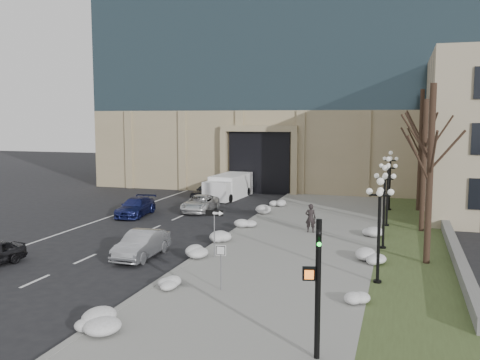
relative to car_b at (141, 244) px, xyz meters
The scene contains 32 objects.
ground 8.08m from the car_b, 61.85° to the right, with size 160.00×160.00×0.00m, color black.
sidewalk 10.07m from the car_b, 43.40° to the left, with size 9.00×40.00×0.12m, color gray.
curb 7.47m from the car_b, 67.93° to the left, with size 0.30×40.00×0.14m, color gray.
grass_strip 15.44m from the car_b, 26.57° to the left, with size 4.00×40.00×0.10m, color #3B4824.
stone_wall 18.14m from the car_b, 29.40° to the left, with size 0.50×30.00×0.70m, color slate.
office_tower 40.63m from the car_b, 87.19° to the left, with size 40.00×24.70×36.00m.
car_b is the anchor object (origin of this frame).
car_c 12.31m from the car_b, 119.33° to the left, with size 1.89×4.65×1.35m, color navy.
car_d 14.03m from the car_b, 98.55° to the left, with size 2.13×4.61×1.28m, color silver.
car_e 21.23m from the car_b, 101.52° to the left, with size 1.45×3.59×1.22m, color #2B2C30.
pedestrian 11.21m from the car_b, 47.56° to the left, with size 0.67×0.44×1.83m, color black.
box_truck 21.25m from the car_b, 95.73° to the left, with size 2.74×6.83×2.13m.
one_way_sign 4.28m from the car_b, 11.22° to the left, with size 0.97×0.27×2.61m.
keep_sign 7.21m from the car_b, 35.37° to the right, with size 0.44×0.06×2.05m.
traffic_signal 14.27m from the car_b, 41.33° to the right, with size 0.75×1.00×4.39m.
snow_clump_a 9.80m from the car_b, 70.78° to the right, with size 1.10×1.60×0.36m, color white.
snow_clump_b 5.84m from the car_b, 53.62° to the right, with size 1.10×1.60×0.36m, color white.
snow_clump_c 3.10m from the car_b, ahead, with size 1.10×1.60×0.36m, color white.
snow_clump_d 5.02m from the car_b, 49.94° to the left, with size 1.10×1.60×0.36m, color white.
snow_clump_e 9.18m from the car_b, 68.79° to the left, with size 1.10×1.60×0.36m, color white.
snow_clump_f 14.16m from the car_b, 76.83° to the left, with size 1.10×1.60×0.36m, color white.
snow_clump_g 17.64m from the car_b, 79.07° to the left, with size 1.10×1.60×0.36m, color white.
snow_clump_h 12.32m from the car_b, 18.81° to the right, with size 1.10×1.60×0.36m, color white.
snow_clump_i 11.91m from the car_b, 10.73° to the left, with size 1.10×1.60×0.36m, color white.
snow_clump_j 14.05m from the car_b, 37.22° to the left, with size 1.10×1.60×0.36m, color white.
lamppost_a 12.38m from the car_b, ahead, with size 1.18×1.18×4.76m.
lamppost_b 13.46m from the car_b, 24.06° to the left, with size 1.18×1.18×4.76m.
lamppost_c 17.13m from the car_b, 44.53° to the left, with size 1.18×1.18×4.76m.
lamppost_d 22.15m from the car_b, 56.68° to the left, with size 1.18×1.18×4.76m.
tree_near 15.46m from the car_b, 11.47° to the left, with size 3.20×3.20×9.00m.
tree_mid 18.61m from the car_b, 37.32° to the left, with size 3.20×3.20×8.50m.
tree_far 24.32m from the car_b, 52.89° to the left, with size 3.20×3.20×9.50m.
Camera 1 is at (9.16, -17.67, 7.36)m, focal length 40.00 mm.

